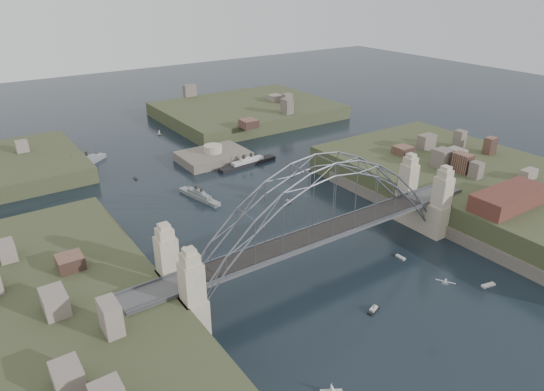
{
  "coord_description": "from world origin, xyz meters",
  "views": [
    {
      "loc": [
        -57.64,
        -66.0,
        56.8
      ],
      "look_at": [
        0.0,
        18.0,
        10.0
      ],
      "focal_mm": 31.97,
      "sensor_mm": 36.0,
      "label": 1
    }
  ],
  "objects": [
    {
      "name": "ocean_liner",
      "position": [
        19.03,
        59.71,
        0.81
      ],
      "size": [
        21.38,
        4.79,
        5.21
      ],
      "color": "black",
      "rests_on": "ground"
    },
    {
      "name": "small_boat_h",
      "position": [
        -15.13,
        69.26,
        0.15
      ],
      "size": [
        0.86,
        2.12,
        0.45
      ],
      "color": "#B8B7B3",
      "rests_on": "ground"
    },
    {
      "name": "small_boat_l",
      "position": [
        -42.35,
        35.85,
        0.15
      ],
      "size": [
        2.34,
        1.68,
        0.45
      ],
      "color": "#B8B7B3",
      "rests_on": "ground"
    },
    {
      "name": "wharf_shed",
      "position": [
        44.0,
        -14.0,
        10.0
      ],
      "size": [
        20.0,
        8.0,
        4.0
      ],
      "primitive_type": "cube",
      "color": "#592D26",
      "rests_on": "shore_east"
    },
    {
      "name": "fort_island",
      "position": [
        12.0,
        70.0,
        -0.34
      ],
      "size": [
        22.0,
        16.0,
        9.4
      ],
      "color": "#5D544B",
      "rests_on": "ground"
    },
    {
      "name": "shore_west",
      "position": [
        -57.32,
        0.0,
        1.97
      ],
      "size": [
        50.5,
        90.0,
        12.0
      ],
      "color": "#373E23",
      "rests_on": "ground"
    },
    {
      "name": "naval_cruiser_far",
      "position": [
        -24.54,
        88.94,
        0.96
      ],
      "size": [
        16.06,
        13.07,
        6.17
      ],
      "color": "gray",
      "rests_on": "ground"
    },
    {
      "name": "small_boat_i",
      "position": [
        29.5,
        11.51,
        0.83
      ],
      "size": [
        1.39,
        2.72,
        2.38
      ],
      "color": "#B8B7B3",
      "rests_on": "ground"
    },
    {
      "name": "small_boat_b",
      "position": [
        13.45,
        29.79,
        0.29
      ],
      "size": [
        0.89,
        1.8,
        1.43
      ],
      "color": "#B8B7B3",
      "rests_on": "ground"
    },
    {
      "name": "ground",
      "position": [
        0.0,
        0.0,
        0.0
      ],
      "size": [
        500.0,
        500.0,
        0.0
      ],
      "primitive_type": "plane",
      "color": "black",
      "rests_on": "ground"
    },
    {
      "name": "aeroplane",
      "position": [
        7.11,
        -25.15,
        7.85
      ],
      "size": [
        2.07,
        3.04,
        0.49
      ],
      "color": "#AAACB1"
    },
    {
      "name": "small_boat_d",
      "position": [
        24.8,
        44.03,
        0.15
      ],
      "size": [
        2.37,
        1.43,
        0.45
      ],
      "color": "#B8B7B3",
      "rests_on": "ground"
    },
    {
      "name": "bridge",
      "position": [
        0.0,
        0.0,
        12.32
      ],
      "size": [
        84.0,
        13.8,
        24.6
      ],
      "color": "#4A4A4C",
      "rests_on": "ground"
    },
    {
      "name": "naval_cruiser_near",
      "position": [
        -5.47,
        45.65,
        0.74
      ],
      "size": [
        5.36,
        16.0,
        4.77
      ],
      "color": "gray",
      "rests_on": "ground"
    },
    {
      "name": "small_boat_j",
      "position": [
        -20.36,
        -27.27,
        0.7
      ],
      "size": [
        3.37,
        2.7,
        2.38
      ],
      "color": "#B8B7B3",
      "rests_on": "ground"
    },
    {
      "name": "shore_east",
      "position": [
        57.32,
        0.0,
        1.97
      ],
      "size": [
        50.5,
        90.0,
        12.0
      ],
      "color": "#373E23",
      "rests_on": "ground"
    },
    {
      "name": "small_boat_m",
      "position": [
        16.98,
        -7.11,
        0.15
      ],
      "size": [
        0.82,
        2.32,
        0.45
      ],
      "color": "#B8B7B3",
      "rests_on": "ground"
    },
    {
      "name": "small_boat_e",
      "position": [
        -33.1,
        50.68,
        0.74
      ],
      "size": [
        2.95,
        2.84,
        2.38
      ],
      "color": "#B8B7B3",
      "rests_on": "ground"
    },
    {
      "name": "small_boat_k",
      "position": [
        8.25,
        107.07,
        1.0
      ],
      "size": [
        1.55,
        1.68,
        2.38
      ],
      "color": "#B8B7B3",
      "rests_on": "ground"
    },
    {
      "name": "small_boat_g",
      "position": [
        23.45,
        -24.27,
        0.15
      ],
      "size": [
        3.14,
        1.59,
        0.45
      ],
      "color": "#B8B7B3",
      "rests_on": "ground"
    },
    {
      "name": "small_boat_c",
      "position": [
        -1.17,
        -16.91,
        0.28
      ],
      "size": [
        3.25,
        1.91,
        1.43
      ],
      "color": "#B8B7B3",
      "rests_on": "ground"
    },
    {
      "name": "small_boat_a",
      "position": [
        -20.11,
        22.75,
        0.15
      ],
      "size": [
        1.69,
        2.46,
        0.45
      ],
      "color": "#B8B7B3",
      "rests_on": "ground"
    },
    {
      "name": "headland_ne",
      "position": [
        50.0,
        110.0,
        0.75
      ],
      "size": [
        70.0,
        55.0,
        9.5
      ],
      "primitive_type": "cube",
      "color": "#373E23",
      "rests_on": "ground"
    },
    {
      "name": "small_boat_f",
      "position": [
        -4.46,
        53.7,
        0.15
      ],
      "size": [
        1.39,
        1.7,
        0.45
      ],
      "color": "#B8B7B3",
      "rests_on": "ground"
    }
  ]
}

